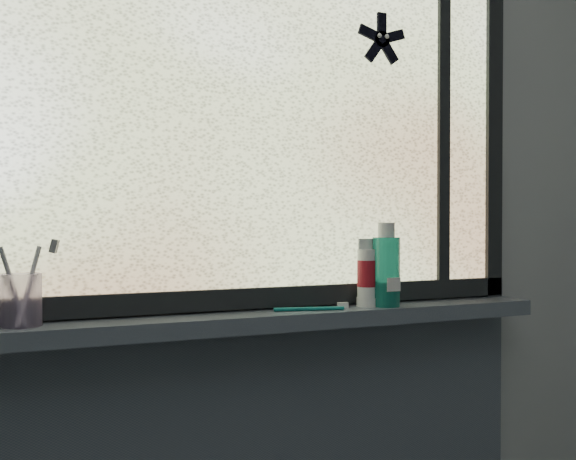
# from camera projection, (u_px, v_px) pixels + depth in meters

# --- Properties ---
(wall_back) EXTENTS (3.00, 0.01, 2.50)m
(wall_back) POSITION_uv_depth(u_px,v_px,m) (234.00, 216.00, 1.58)
(wall_back) COLOR #9EA3A8
(wall_back) RESTS_ON ground
(windowsill) EXTENTS (1.62, 0.14, 0.04)m
(windowsill) POSITION_uv_depth(u_px,v_px,m) (244.00, 322.00, 1.52)
(windowsill) COLOR #454E5D
(windowsill) RESTS_ON wall_back
(window_pane) EXTENTS (1.50, 0.01, 1.00)m
(window_pane) POSITION_uv_depth(u_px,v_px,m) (236.00, 101.00, 1.56)
(window_pane) COLOR silver
(window_pane) RESTS_ON wall_back
(frame_bottom) EXTENTS (1.60, 0.03, 0.05)m
(frame_bottom) POSITION_uv_depth(u_px,v_px,m) (237.00, 298.00, 1.56)
(frame_bottom) COLOR black
(frame_bottom) RESTS_ON windowsill
(frame_right) EXTENTS (0.05, 0.03, 1.10)m
(frame_right) POSITION_uv_depth(u_px,v_px,m) (492.00, 120.00, 1.85)
(frame_right) COLOR black
(frame_right) RESTS_ON wall_back
(frame_mullion) EXTENTS (0.03, 0.03, 1.00)m
(frame_mullion) POSITION_uv_depth(u_px,v_px,m) (442.00, 116.00, 1.78)
(frame_mullion) COLOR black
(frame_mullion) RESTS_ON wall_back
(starfish_sticker) EXTENTS (0.15, 0.02, 0.15)m
(starfish_sticker) POSITION_uv_depth(u_px,v_px,m) (382.00, 39.00, 1.70)
(starfish_sticker) COLOR black
(starfish_sticker) RESTS_ON window_pane
(toothbrush_cup) EXTENTS (0.11, 0.11, 0.11)m
(toothbrush_cup) POSITION_uv_depth(u_px,v_px,m) (21.00, 300.00, 1.33)
(toothbrush_cup) COLOR #B69CCE
(toothbrush_cup) RESTS_ON windowsill
(toothbrush_lying) EXTENTS (0.21, 0.07, 0.01)m
(toothbrush_lying) POSITION_uv_depth(u_px,v_px,m) (309.00, 308.00, 1.56)
(toothbrush_lying) COLOR #0C716E
(toothbrush_lying) RESTS_ON windowsill
(mouthwash_bottle) EXTENTS (0.09, 0.09, 0.18)m
(mouthwash_bottle) POSITION_uv_depth(u_px,v_px,m) (386.00, 264.00, 1.64)
(mouthwash_bottle) COLOR teal
(mouthwash_bottle) RESTS_ON windowsill
(cream_tube) EXTENTS (0.05, 0.05, 0.12)m
(cream_tube) POSITION_uv_depth(u_px,v_px,m) (367.00, 270.00, 1.64)
(cream_tube) COLOR silver
(cream_tube) RESTS_ON windowsill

